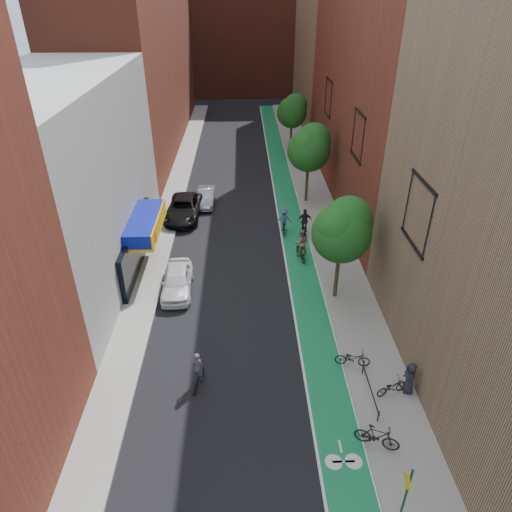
{
  "coord_description": "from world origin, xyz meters",
  "views": [
    {
      "loc": [
        0.17,
        -12.19,
        16.34
      ],
      "look_at": [
        0.93,
        12.51,
        1.5
      ],
      "focal_mm": 32.0,
      "sensor_mm": 36.0,
      "label": 1
    }
  ],
  "objects": [
    {
      "name": "cyclist_lane_mid",
      "position": [
        4.7,
        17.79,
        0.84
      ],
      "size": [
        1.1,
        1.81,
        2.2
      ],
      "rotation": [
        0.0,
        0.0,
        3.11
      ],
      "color": "black",
      "rests_on": "ground"
    },
    {
      "name": "cyclist_lead",
      "position": [
        -2.06,
        3.21,
        0.66
      ],
      "size": [
        0.9,
        1.6,
        1.94
      ],
      "rotation": [
        0.0,
        0.0,
        2.89
      ],
      "color": "black",
      "rests_on": "ground"
    },
    {
      "name": "parked_car_black",
      "position": [
        -4.6,
        21.27,
        0.79
      ],
      "size": [
        2.95,
        5.82,
        1.58
      ],
      "primitive_type": "imported",
      "rotation": [
        0.0,
        0.0,
        -0.06
      ],
      "color": "black",
      "rests_on": "ground"
    },
    {
      "name": "tree_near",
      "position": [
        5.65,
        10.02,
        4.66
      ],
      "size": [
        3.4,
        3.36,
        6.42
      ],
      "color": "#332619",
      "rests_on": "ground"
    },
    {
      "name": "cyclist_lane_near",
      "position": [
        4.04,
        14.54,
        0.94
      ],
      "size": [
        1.04,
        1.92,
        2.22
      ],
      "rotation": [
        0.0,
        0.0,
        3.35
      ],
      "color": "black",
      "rests_on": "ground"
    },
    {
      "name": "sign_pole",
      "position": [
        5.38,
        -3.5,
        1.84
      ],
      "size": [
        0.13,
        0.71,
        3.0
      ],
      "color": "#194C26",
      "rests_on": "sidewalk_right"
    },
    {
      "name": "parked_bike_mid",
      "position": [
        5.4,
        -0.41,
        0.7
      ],
      "size": [
        1.89,
        1.2,
        1.1
      ],
      "primitive_type": "imported",
      "rotation": [
        0.0,
        0.0,
        1.17
      ],
      "color": "black",
      "rests_on": "sidewalk_right"
    },
    {
      "name": "parked_car_silver",
      "position": [
        -3.0,
        23.8,
        0.67
      ],
      "size": [
        1.53,
        4.11,
        1.34
      ],
      "primitive_type": "imported",
      "rotation": [
        0.0,
        0.0,
        -0.03
      ],
      "color": "gray",
      "rests_on": "ground"
    },
    {
      "name": "building_right_mid_red",
      "position": [
        12.0,
        26.0,
        11.0
      ],
      "size": [
        8.0,
        28.0,
        22.0
      ],
      "primitive_type": "cube",
      "color": "maroon",
      "rests_on": "ground"
    },
    {
      "name": "building_right_far_tan",
      "position": [
        12.0,
        50.0,
        9.0
      ],
      "size": [
        8.0,
        20.0,
        18.0
      ],
      "primitive_type": "cube",
      "color": "#8C6B4C",
      "rests_on": "ground"
    },
    {
      "name": "pedestrian",
      "position": [
        7.6,
        2.45,
        0.98
      ],
      "size": [
        0.53,
        0.81,
        1.65
      ],
      "primitive_type": "imported",
      "rotation": [
        0.0,
        0.0,
        -1.56
      ],
      "color": "black",
      "rests_on": "sidewalk_right"
    },
    {
      "name": "bike_lane",
      "position": [
        4.0,
        26.0,
        0.01
      ],
      "size": [
        2.0,
        68.0,
        0.01
      ],
      "primitive_type": "cube",
      "color": "#157640",
      "rests_on": "ground"
    },
    {
      "name": "building_left_white",
      "position": [
        -11.0,
        14.0,
        6.0
      ],
      "size": [
        8.0,
        20.0,
        12.0
      ],
      "primitive_type": "cube",
      "color": "silver",
      "rests_on": "ground"
    },
    {
      "name": "building_left_far_red",
      "position": [
        -11.0,
        42.0,
        11.0
      ],
      "size": [
        8.0,
        36.0,
        22.0
      ],
      "primitive_type": "cube",
      "color": "maroon",
      "rests_on": "ground"
    },
    {
      "name": "parked_bike_far",
      "position": [
        6.79,
        2.31,
        0.55
      ],
      "size": [
        1.63,
        1.01,
        0.81
      ],
      "primitive_type": "imported",
      "rotation": [
        0.0,
        0.0,
        1.9
      ],
      "color": "black",
      "rests_on": "sidewalk_right"
    },
    {
      "name": "sidewalk_right",
      "position": [
        6.5,
        26.0,
        0.07
      ],
      "size": [
        3.0,
        68.0,
        0.15
      ],
      "primitive_type": "cube",
      "color": "gray",
      "rests_on": "ground"
    },
    {
      "name": "parked_bike_near",
      "position": [
        5.4,
        4.17,
        0.6
      ],
      "size": [
        1.78,
        0.87,
        0.9
      ],
      "primitive_type": "imported",
      "rotation": [
        0.0,
        0.0,
        1.4
      ],
      "color": "black",
      "rests_on": "sidewalk_right"
    },
    {
      "name": "tree_far",
      "position": [
        5.65,
        38.02,
        4.5
      ],
      "size": [
        3.3,
        3.25,
        6.21
      ],
      "color": "#332619",
      "rests_on": "ground"
    },
    {
      "name": "cyclist_lane_far",
      "position": [
        3.2,
        18.29,
        0.91
      ],
      "size": [
        1.1,
        1.67,
        2.03
      ],
      "rotation": [
        0.0,
        0.0,
        3.12
      ],
      "color": "black",
      "rests_on": "ground"
    },
    {
      "name": "sidewalk_left",
      "position": [
        -6.0,
        26.0,
        0.07
      ],
      "size": [
        2.0,
        68.0,
        0.15
      ],
      "primitive_type": "cube",
      "color": "gray",
      "rests_on": "ground"
    },
    {
      "name": "parked_car_white",
      "position": [
        -3.94,
        10.99,
        0.75
      ],
      "size": [
        1.94,
        4.49,
        1.51
      ],
      "primitive_type": "imported",
      "rotation": [
        0.0,
        0.0,
        0.04
      ],
      "color": "white",
      "rests_on": "ground"
    },
    {
      "name": "ground",
      "position": [
        0.0,
        0.0,
        0.0
      ],
      "size": [
        160.0,
        160.0,
        0.0
      ],
      "primitive_type": "plane",
      "color": "black",
      "rests_on": "ground"
    },
    {
      "name": "building_far_closure",
      "position": [
        0.0,
        72.0,
        10.0
      ],
      "size": [
        30.0,
        14.0,
        20.0
      ],
      "primitive_type": "cube",
      "color": "maroon",
      "rests_on": "ground"
    },
    {
      "name": "tree_mid",
      "position": [
        5.65,
        24.02,
        4.89
      ],
      "size": [
        3.55,
        3.53,
        6.74
      ],
      "color": "#332619",
      "rests_on": "ground"
    }
  ]
}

